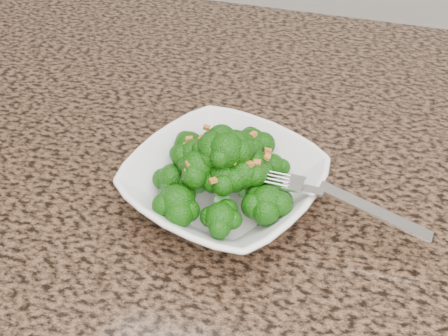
% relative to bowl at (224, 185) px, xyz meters
% --- Properties ---
extents(granite_counter, '(1.64, 1.04, 0.03)m').
position_rel_bowl_xyz_m(granite_counter, '(0.14, -0.03, -0.04)').
color(granite_counter, brown).
rests_on(granite_counter, cabinet).
extents(bowl, '(0.26, 0.26, 0.05)m').
position_rel_bowl_xyz_m(bowl, '(0.00, 0.00, 0.00)').
color(bowl, white).
rests_on(bowl, granite_counter).
extents(broccoli_pile, '(0.18, 0.18, 0.06)m').
position_rel_bowl_xyz_m(broccoli_pile, '(0.00, 0.00, 0.06)').
color(broccoli_pile, '#145209').
rests_on(broccoli_pile, bowl).
extents(garlic_topping, '(0.11, 0.11, 0.01)m').
position_rel_bowl_xyz_m(garlic_topping, '(0.00, 0.00, 0.09)').
color(garlic_topping, '#BC732D').
rests_on(garlic_topping, broccoli_pile).
extents(fork, '(0.20, 0.06, 0.01)m').
position_rel_bowl_xyz_m(fork, '(0.10, -0.02, 0.03)').
color(fork, silver).
rests_on(fork, bowl).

